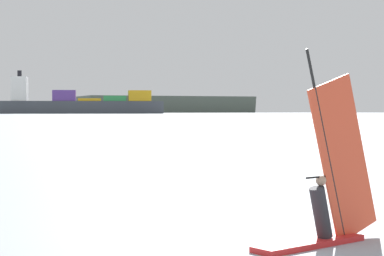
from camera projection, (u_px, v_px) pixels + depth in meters
The scene contains 4 objects.
ground_plane at pixel (264, 229), 16.22m from camera, with size 4000.00×4000.00×0.00m, color #9EA8B2.
windsurfer at pixel (326, 199), 14.46m from camera, with size 3.18×2.27×4.11m.
cargo_ship at pixel (80, 103), 668.03m from camera, with size 156.52×29.77×41.20m.
distant_headland at pixel (331, 106), 1304.44m from camera, with size 1021.30×445.83×23.35m, color #4C564C.
Camera 1 is at (-3.03, -15.96, 2.78)m, focal length 64.83 mm.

